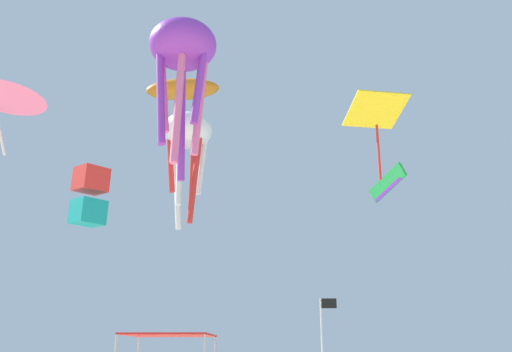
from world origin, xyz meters
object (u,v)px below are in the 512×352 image
(canopy_tent, at_px, (170,339))
(kite_box_red, at_px, (89,196))
(kite_octopus_white, at_px, (187,136))
(kite_delta_pink, at_px, (7,92))
(kite_diamond_yellow, at_px, (376,114))
(kite_octopus_purple, at_px, (183,52))
(banner_flag, at_px, (324,343))
(kite_inflatable_orange, at_px, (182,89))
(kite_parafoil_green, at_px, (387,183))

(canopy_tent, distance_m, kite_box_red, 11.70)
(kite_octopus_white, relative_size, kite_delta_pink, 1.82)
(canopy_tent, relative_size, kite_diamond_yellow, 0.99)
(kite_box_red, height_order, kite_octopus_purple, kite_octopus_purple)
(kite_octopus_purple, bearing_deg, kite_octopus_white, 122.99)
(kite_box_red, distance_m, kite_diamond_yellow, 15.23)
(kite_diamond_yellow, height_order, kite_octopus_purple, kite_octopus_purple)
(canopy_tent, relative_size, banner_flag, 0.76)
(kite_delta_pink, xyz_separation_m, kite_inflatable_orange, (1.63, 23.95, 11.94))
(kite_box_red, distance_m, kite_parafoil_green, 21.39)
(canopy_tent, height_order, kite_diamond_yellow, kite_diamond_yellow)
(kite_octopus_white, bearing_deg, kite_diamond_yellow, -69.51)
(banner_flag, xyz_separation_m, kite_diamond_yellow, (2.08, -1.83, 8.02))
(kite_parafoil_green, bearing_deg, kite_octopus_purple, 116.81)
(kite_diamond_yellow, bearing_deg, banner_flag, -54.09)
(kite_delta_pink, bearing_deg, kite_parafoil_green, 105.72)
(canopy_tent, xyz_separation_m, kite_octopus_purple, (-0.21, 1.09, 11.49))
(kite_parafoil_green, bearing_deg, kite_box_red, 94.26)
(kite_inflatable_orange, distance_m, kite_diamond_yellow, 28.32)
(canopy_tent, bearing_deg, kite_delta_pink, -163.88)
(kite_diamond_yellow, bearing_deg, kite_box_red, -42.81)
(banner_flag, distance_m, kite_octopus_purple, 12.85)
(kite_box_red, bearing_deg, canopy_tent, -99.75)
(kite_box_red, relative_size, kite_diamond_yellow, 1.01)
(banner_flag, height_order, kite_box_red, kite_box_red)
(kite_parafoil_green, bearing_deg, banner_flag, 130.31)
(canopy_tent, bearing_deg, banner_flag, 15.61)
(canopy_tent, height_order, kite_octopus_purple, kite_octopus_purple)
(kite_parafoil_green, distance_m, kite_delta_pink, 27.37)
(canopy_tent, bearing_deg, kite_diamond_yellow, -2.81)
(kite_octopus_white, xyz_separation_m, kite_delta_pink, (-3.91, -14.51, -3.98))
(canopy_tent, xyz_separation_m, kite_delta_pink, (-5.92, -1.71, 8.45))
(canopy_tent, bearing_deg, kite_box_red, 128.75)
(canopy_tent, bearing_deg, kite_inflatable_orange, 100.91)
(kite_inflatable_orange, xyz_separation_m, kite_octopus_purple, (4.08, -21.16, -8.90))
(kite_box_red, bearing_deg, kite_octopus_purple, -96.18)
(kite_inflatable_orange, bearing_deg, kite_octopus_purple, -76.47)
(banner_flag, distance_m, kite_octopus_white, 18.41)
(banner_flag, bearing_deg, kite_delta_pink, -164.12)
(kite_parafoil_green, xyz_separation_m, kite_octopus_purple, (-11.55, -18.28, 0.36))
(kite_parafoil_green, relative_size, kite_delta_pink, 0.80)
(kite_diamond_yellow, distance_m, kite_octopus_purple, 8.48)
(banner_flag, relative_size, kite_parafoil_green, 1.22)
(kite_delta_pink, height_order, kite_diamond_yellow, kite_delta_pink)
(kite_box_red, distance_m, kite_inflatable_orange, 20.09)
(kite_octopus_purple, bearing_deg, kite_box_red, 156.58)
(banner_flag, bearing_deg, kite_box_red, 152.40)
(banner_flag, height_order, kite_octopus_purple, kite_octopus_purple)
(banner_flag, xyz_separation_m, kite_box_red, (-11.08, 5.80, 7.22))
(kite_octopus_white, relative_size, kite_octopus_purple, 1.09)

